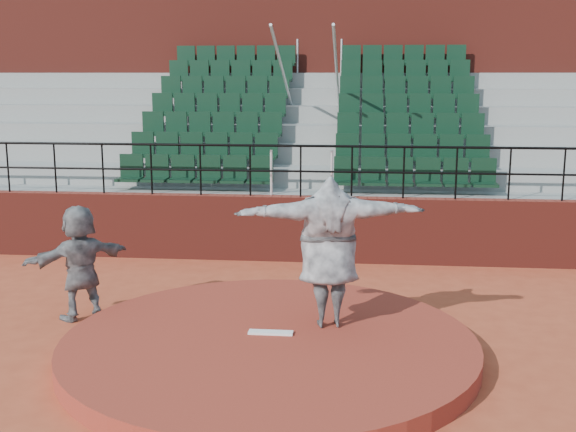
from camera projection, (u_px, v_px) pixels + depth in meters
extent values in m
plane|color=#B04427|center=(269.00, 355.00, 9.60)|extent=(90.00, 90.00, 0.00)
cylinder|color=maroon|center=(269.00, 346.00, 9.57)|extent=(5.50, 5.50, 0.25)
cube|color=white|center=(271.00, 332.00, 9.69)|extent=(0.60, 0.15, 0.03)
cube|color=maroon|center=(300.00, 229.00, 14.35)|extent=(24.00, 0.30, 1.30)
cylinder|color=black|center=(301.00, 146.00, 14.03)|extent=(24.00, 0.05, 0.05)
cylinder|color=black|center=(301.00, 171.00, 14.13)|extent=(24.00, 0.04, 0.04)
cylinder|color=black|center=(8.00, 167.00, 14.71)|extent=(0.04, 0.04, 1.00)
cylinder|color=black|center=(55.00, 168.00, 14.61)|extent=(0.04, 0.04, 1.00)
cylinder|color=black|center=(103.00, 169.00, 14.52)|extent=(0.04, 0.04, 1.00)
cylinder|color=black|center=(151.00, 169.00, 14.42)|extent=(0.04, 0.04, 1.00)
cylinder|color=black|center=(200.00, 170.00, 14.32)|extent=(0.04, 0.04, 1.00)
cylinder|color=black|center=(250.00, 171.00, 14.22)|extent=(0.04, 0.04, 1.00)
cylinder|color=black|center=(301.00, 171.00, 14.13)|extent=(0.04, 0.04, 1.00)
cylinder|color=black|center=(352.00, 172.00, 14.03)|extent=(0.04, 0.04, 1.00)
cylinder|color=black|center=(404.00, 173.00, 13.93)|extent=(0.04, 0.04, 1.00)
cylinder|color=black|center=(456.00, 173.00, 13.83)|extent=(0.04, 0.04, 1.00)
cylinder|color=black|center=(510.00, 174.00, 13.74)|extent=(0.04, 0.04, 1.00)
cylinder|color=black|center=(564.00, 175.00, 13.64)|extent=(0.04, 0.04, 1.00)
cube|color=gray|center=(303.00, 223.00, 14.91)|extent=(24.00, 0.85, 1.30)
cube|color=black|center=(195.00, 173.00, 14.94)|extent=(3.30, 0.48, 0.72)
cube|color=black|center=(414.00, 176.00, 14.50)|extent=(3.30, 0.48, 0.72)
cube|color=gray|center=(306.00, 206.00, 15.70)|extent=(24.00, 0.85, 1.70)
cube|color=black|center=(203.00, 149.00, 15.70)|extent=(3.30, 0.48, 0.72)
cube|color=black|center=(412.00, 152.00, 15.26)|extent=(3.30, 0.48, 0.72)
cube|color=gray|center=(309.00, 191.00, 16.49)|extent=(24.00, 0.85, 2.10)
cube|color=black|center=(211.00, 128.00, 16.45)|extent=(3.30, 0.48, 0.72)
cube|color=black|center=(410.00, 130.00, 16.01)|extent=(3.30, 0.48, 0.72)
cube|color=gray|center=(311.00, 177.00, 17.28)|extent=(24.00, 0.85, 2.50)
cube|color=black|center=(218.00, 109.00, 17.20)|extent=(3.30, 0.48, 0.72)
cube|color=black|center=(408.00, 110.00, 16.76)|extent=(3.30, 0.48, 0.72)
cube|color=gray|center=(314.00, 164.00, 18.07)|extent=(24.00, 0.85, 2.90)
cube|color=black|center=(224.00, 91.00, 17.95)|extent=(3.30, 0.48, 0.72)
cube|color=black|center=(407.00, 91.00, 17.51)|extent=(3.30, 0.48, 0.72)
cube|color=gray|center=(316.00, 153.00, 18.86)|extent=(24.00, 0.85, 3.30)
cube|color=black|center=(230.00, 74.00, 18.70)|extent=(3.30, 0.48, 0.72)
cube|color=black|center=(405.00, 74.00, 18.26)|extent=(3.30, 0.48, 0.72)
cube|color=gray|center=(318.00, 142.00, 19.66)|extent=(24.00, 0.85, 3.70)
cube|color=black|center=(235.00, 59.00, 19.45)|extent=(3.30, 0.48, 0.72)
cube|color=black|center=(404.00, 59.00, 19.02)|extent=(3.30, 0.48, 0.72)
cylinder|color=silver|center=(286.00, 86.00, 16.92)|extent=(0.06, 5.97, 2.46)
cylinder|color=silver|center=(338.00, 86.00, 16.81)|extent=(0.06, 5.97, 2.46)
cube|color=maroon|center=(322.00, 78.00, 21.20)|extent=(24.00, 3.00, 7.10)
imported|color=black|center=(329.00, 252.00, 9.84)|extent=(2.66, 1.16, 2.09)
imported|color=black|center=(80.00, 262.00, 10.92)|extent=(1.54, 1.50, 1.76)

